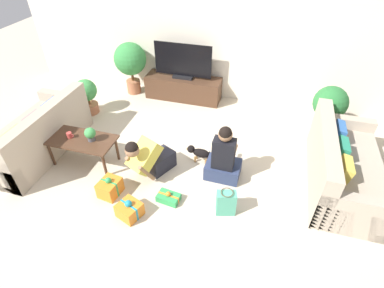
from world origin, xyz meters
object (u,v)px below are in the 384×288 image
object	(u,v)px
sofa_right	(342,168)
gift_box_a	(110,187)
person_kneeling	(149,158)
gift_bag_a	(226,203)
dog	(199,152)
tabletop_plant	(90,134)
potted_plant_corner_right	(330,106)
potted_plant_back_left	(130,61)
gift_box_c	(129,210)
coffee_table	(82,142)
gift_box_b	(169,197)
tv	(183,63)
sofa_left	(37,136)
tv_console	(183,88)
person_sitting	(224,159)
potted_plant_corner_left	(87,94)
mug	(70,135)

from	to	relation	value
sofa_right	gift_box_a	distance (m)	3.36
person_kneeling	gift_bag_a	bearing A→B (deg)	8.34
dog	tabletop_plant	xyz separation A→B (m)	(-1.57, -0.51, 0.41)
potted_plant_corner_right	potted_plant_back_left	world-z (taller)	potted_plant_back_left
gift_box_a	gift_box_c	distance (m)	0.52
coffee_table	gift_box_b	bearing A→B (deg)	-14.66
tv	gift_box_b	size ratio (longest dim) A/B	3.55
coffee_table	dog	distance (m)	1.84
sofa_left	potted_plant_corner_right	bearing A→B (deg)	112.33
tv_console	potted_plant_back_left	world-z (taller)	potted_plant_back_left
potted_plant_back_left	person_kneeling	bearing A→B (deg)	-60.07
coffee_table	dog	size ratio (longest dim) A/B	2.29
tv	potted_plant_back_left	xyz separation A→B (m)	(-1.14, -0.05, -0.07)
sofa_left	gift_bag_a	xyz separation A→B (m)	(3.26, -0.44, -0.12)
person_sitting	gift_box_c	xyz separation A→B (m)	(-1.05, -1.08, -0.24)
tv	tv_console	bearing A→B (deg)	0.00
person_sitting	sofa_right	bearing A→B (deg)	-167.50
potted_plant_back_left	gift_box_c	world-z (taller)	potted_plant_back_left
person_kneeling	gift_box_b	bearing A→B (deg)	-17.29
potted_plant_back_left	tv	bearing A→B (deg)	2.50
tv_console	coffee_table	bearing A→B (deg)	-110.32
person_kneeling	person_sitting	xyz separation A→B (m)	(1.07, 0.27, -0.00)
sofa_right	gift_bag_a	bearing A→B (deg)	124.02
potted_plant_corner_right	coffee_table	bearing A→B (deg)	-152.53
coffee_table	gift_box_c	xyz separation A→B (m)	(1.15, -0.80, -0.30)
dog	sofa_left	bearing A→B (deg)	-75.79
potted_plant_corner_left	tv_console	bearing A→B (deg)	32.98
sofa_left	tabletop_plant	xyz separation A→B (m)	(1.07, -0.02, 0.28)
gift_box_a	mug	xyz separation A→B (m)	(-0.89, 0.51, 0.39)
coffee_table	potted_plant_back_left	distance (m)	2.41
sofa_left	dog	size ratio (longest dim) A/B	4.20
person_kneeling	mug	size ratio (longest dim) A/B	6.83
gift_bag_a	tv_console	bearing A→B (deg)	117.56
sofa_left	gift_box_a	xyz separation A→B (m)	(1.60, -0.56, -0.18)
dog	gift_box_c	size ratio (longest dim) A/B	1.24
tv_console	potted_plant_back_left	distance (m)	1.24
potted_plant_corner_right	dog	size ratio (longest dim) A/B	1.97
potted_plant_corner_right	dog	world-z (taller)	potted_plant_corner_right
potted_plant_corner_left	person_kneeling	bearing A→B (deg)	-35.93
potted_plant_back_left	sofa_right	bearing A→B (deg)	-23.15
potted_plant_corner_left	gift_bag_a	world-z (taller)	potted_plant_corner_left
tv	gift_box_b	bearing A→B (deg)	-76.91
coffee_table	person_kneeling	xyz separation A→B (m)	(1.12, 0.01, -0.06)
gift_box_c	tv_console	bearing A→B (deg)	94.40
tv	gift_box_a	distance (m)	3.03
mug	dog	bearing A→B (deg)	15.53
sofa_left	sofa_right	bearing A→B (deg)	96.91
sofa_left	potted_plant_corner_right	size ratio (longest dim) A/B	2.14
coffee_table	tv_console	xyz separation A→B (m)	(0.90, 2.43, -0.17)
sofa_right	potted_plant_back_left	size ratio (longest dim) A/B	1.74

